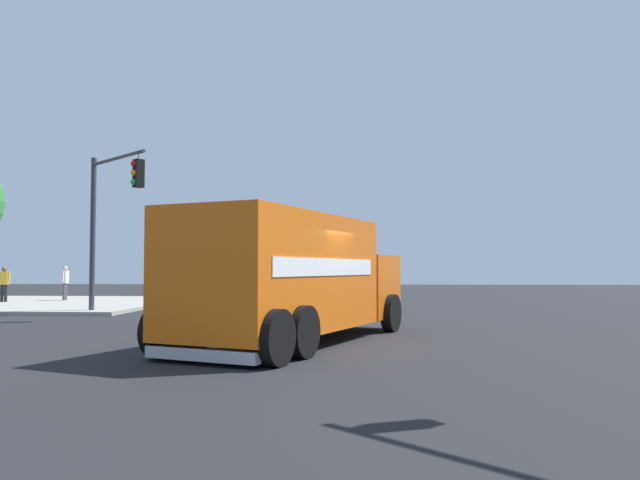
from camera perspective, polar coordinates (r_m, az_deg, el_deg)
ground_plane at (r=14.04m, az=-1.81°, el=-9.60°), size 100.00×100.00×0.00m
sidewalk_corner_near at (r=31.17m, az=-25.17°, el=-5.40°), size 12.29×12.29×0.14m
delivery_truck at (r=13.93m, az=-2.45°, el=-3.53°), size 8.29×5.29×2.85m
traffic_light_secondary at (r=23.34m, az=-19.23°, el=2.88°), size 2.69×2.95×5.72m
pickup_navy at (r=26.60m, az=-7.10°, el=-4.73°), size 2.58×5.34×1.38m
pedestrian_near_corner at (r=32.25m, az=-22.73°, el=-3.54°), size 0.53×0.22×1.66m
pedestrian_crossing at (r=31.90m, az=-27.44°, el=-3.51°), size 0.28×0.52×1.62m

